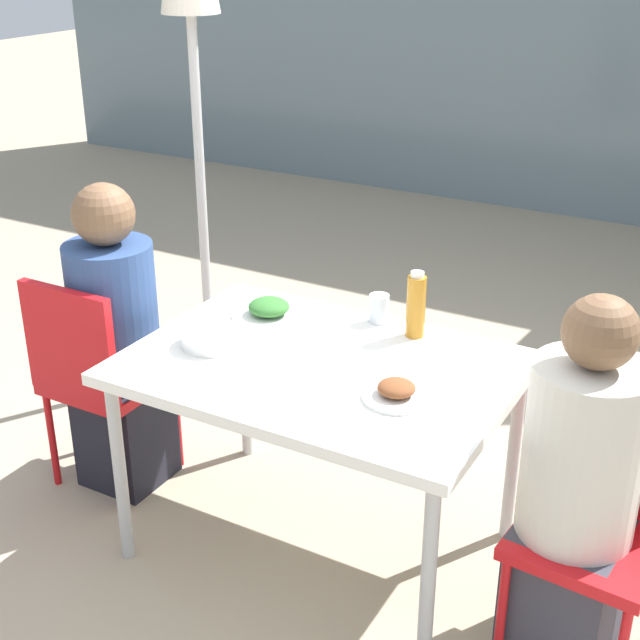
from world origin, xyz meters
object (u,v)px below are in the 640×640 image
chair_right (601,504)px  bottle (416,305)px  drinking_cup (379,308)px  chair_left (94,370)px  person_left (117,347)px  salad_bowl (211,337)px  person_right (577,498)px

chair_right → bottle: bottle is taller
bottle → drinking_cup: 0.17m
chair_left → person_left: person_left is taller
salad_bowl → person_right: bearing=-0.2°
drinking_cup → salad_bowl: bearing=-132.3°
person_left → chair_right: size_ratio=1.39×
person_right → salad_bowl: size_ratio=5.94×
person_left → drinking_cup: (0.89, 0.38, 0.20)m
chair_left → person_left: size_ratio=0.72×
drinking_cup → salad_bowl: (-0.41, -0.45, -0.02)m
bottle → drinking_cup: (-0.16, 0.04, -0.06)m
chair_right → salad_bowl: bearing=8.0°
person_right → chair_left: bearing=5.2°
bottle → drinking_cup: size_ratio=2.28×
bottle → drinking_cup: bottle is taller
chair_right → bottle: bearing=-19.3°
chair_left → person_right: 1.78m
person_right → chair_right: bearing=-121.9°
chair_left → chair_right: (1.84, 0.09, 0.00)m
bottle → salad_bowl: size_ratio=1.19×
chair_left → chair_right: same height
person_right → salad_bowl: bearing=4.6°
chair_right → bottle: 0.88m
person_right → drinking_cup: person_right is taller
person_right → drinking_cup: size_ratio=11.35×
person_left → bottle: person_left is taller
chair_right → salad_bowl: size_ratio=4.41×
chair_left → drinking_cup: 1.08m
salad_bowl → chair_right: bearing=3.1°
chair_right → drinking_cup: size_ratio=8.41×
chair_right → person_right: size_ratio=0.74×
chair_left → person_left: 0.12m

